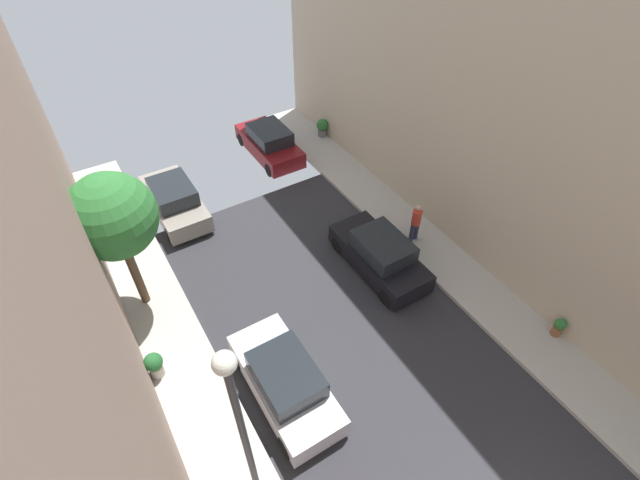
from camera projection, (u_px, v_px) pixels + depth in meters
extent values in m
cube|color=silver|center=(285.00, 383.00, 13.43)|extent=(1.76, 4.20, 0.76)
cube|color=#1E2328|center=(286.00, 375.00, 12.85)|extent=(1.56, 2.10, 0.64)
cylinder|color=black|center=(239.00, 360.00, 14.25)|extent=(0.22, 0.64, 0.64)
cylinder|color=black|center=(284.00, 337.00, 14.84)|extent=(0.22, 0.64, 0.64)
cylinder|color=black|center=(287.00, 447.00, 12.34)|extent=(0.22, 0.64, 0.64)
cylinder|color=black|center=(336.00, 417.00, 12.93)|extent=(0.22, 0.64, 0.64)
cube|color=gray|center=(175.00, 203.00, 19.40)|extent=(1.76, 4.20, 0.76)
cube|color=#1E2328|center=(173.00, 191.00, 18.82)|extent=(1.56, 2.10, 0.64)
cylinder|color=black|center=(147.00, 194.00, 20.22)|extent=(0.22, 0.64, 0.64)
cylinder|color=black|center=(182.00, 182.00, 20.81)|extent=(0.22, 0.64, 0.64)
cylinder|color=black|center=(170.00, 235.00, 18.31)|extent=(0.22, 0.64, 0.64)
cylinder|color=black|center=(207.00, 221.00, 18.90)|extent=(0.22, 0.64, 0.64)
cube|color=black|center=(379.00, 257.00, 17.11)|extent=(1.76, 4.20, 0.76)
cube|color=#1E2328|center=(383.00, 246.00, 16.53)|extent=(1.56, 2.10, 0.64)
cylinder|color=black|center=(338.00, 244.00, 17.92)|extent=(0.22, 0.64, 0.64)
cylinder|color=black|center=(371.00, 230.00, 18.51)|extent=(0.22, 0.64, 0.64)
cylinder|color=black|center=(387.00, 298.00, 16.02)|extent=(0.22, 0.64, 0.64)
cylinder|color=black|center=(422.00, 280.00, 16.61)|extent=(0.22, 0.64, 0.64)
cube|color=maroon|center=(269.00, 145.00, 22.59)|extent=(1.76, 4.20, 0.76)
cube|color=#1E2328|center=(270.00, 134.00, 22.01)|extent=(1.56, 2.10, 0.64)
cylinder|color=black|center=(242.00, 140.00, 23.41)|extent=(0.22, 0.64, 0.64)
cylinder|color=black|center=(270.00, 131.00, 24.00)|extent=(0.22, 0.64, 0.64)
cylinder|color=black|center=(270.00, 170.00, 21.50)|extent=(0.22, 0.64, 0.64)
cylinder|color=black|center=(299.00, 160.00, 22.09)|extent=(0.22, 0.64, 0.64)
cylinder|color=#2D334C|center=(412.00, 232.00, 18.06)|extent=(0.18, 0.18, 0.82)
cylinder|color=#2D334C|center=(416.00, 230.00, 18.15)|extent=(0.18, 0.18, 0.82)
cylinder|color=#D83F33|center=(417.00, 217.00, 17.60)|extent=(0.36, 0.36, 0.64)
sphere|color=tan|center=(419.00, 208.00, 17.28)|extent=(0.24, 0.24, 0.24)
cylinder|color=brown|center=(135.00, 272.00, 15.17)|extent=(0.29, 0.29, 2.87)
sphere|color=#2D7233|center=(112.00, 216.00, 13.49)|extent=(2.66, 2.66, 2.66)
cylinder|color=brown|center=(93.00, 195.00, 20.16)|extent=(0.37, 0.37, 0.32)
sphere|color=#23602D|center=(90.00, 189.00, 19.92)|extent=(0.45, 0.45, 0.45)
cylinder|color=slate|center=(322.00, 132.00, 23.87)|extent=(0.45, 0.45, 0.38)
sphere|color=#2D7233|center=(322.00, 125.00, 23.57)|extent=(0.60, 0.60, 0.60)
cylinder|color=brown|center=(557.00, 330.00, 15.01)|extent=(0.32, 0.32, 0.38)
sphere|color=#2D7233|center=(560.00, 324.00, 14.78)|extent=(0.37, 0.37, 0.37)
cylinder|color=#B2A899|center=(157.00, 370.00, 13.94)|extent=(0.42, 0.42, 0.44)
sphere|color=#23602D|center=(153.00, 362.00, 13.63)|extent=(0.56, 0.56, 0.56)
cylinder|color=#333338|center=(246.00, 443.00, 9.71)|extent=(0.16, 0.16, 5.82)
sphere|color=white|center=(224.00, 363.00, 7.54)|extent=(0.44, 0.44, 0.44)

